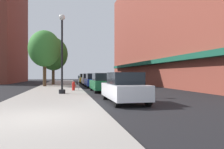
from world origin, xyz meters
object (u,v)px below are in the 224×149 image
object	(u,v)px
car_green	(102,83)
tree_mid	(45,49)
car_blue	(93,81)
lamppost	(62,52)
parking_meter_near	(79,81)
car_white	(124,88)
car_silver	(88,79)
tree_near	(53,54)
car_yellow	(84,78)
fire_hydrant	(74,86)

from	to	relation	value
car_green	tree_mid	bearing A→B (deg)	124.08
car_blue	tree_mid	bearing A→B (deg)	160.92
car_green	lamppost	bearing A→B (deg)	-145.81
tree_mid	parking_meter_near	bearing A→B (deg)	-59.72
car_white	car_silver	world-z (taller)	same
tree_near	car_yellow	size ratio (longest dim) A/B	1.57
lamppost	car_white	size ratio (longest dim) A/B	1.37
car_silver	fire_hydrant	bearing A→B (deg)	-104.09
fire_hydrant	tree_near	bearing A→B (deg)	101.25
tree_near	car_white	world-z (taller)	tree_near
car_white	car_yellow	size ratio (longest dim) A/B	1.00
tree_mid	car_blue	xyz separation A→B (m)	(5.70, -1.84, -3.84)
lamppost	car_green	xyz separation A→B (m)	(3.42, 2.36, -2.39)
car_white	fire_hydrant	bearing A→B (deg)	106.44
car_white	car_yellow	xyz separation A→B (m)	(0.00, 27.00, 0.00)
fire_hydrant	tree_mid	size ratio (longest dim) A/B	0.12
parking_meter_near	tree_near	world-z (taller)	tree_near
car_white	car_green	world-z (taller)	same
fire_hydrant	tree_mid	bearing A→B (deg)	112.88
lamppost	tree_mid	xyz separation A→B (m)	(-2.28, 10.64, 1.44)
tree_mid	car_green	distance (m)	10.76
car_white	car_blue	world-z (taller)	same
car_yellow	lamppost	bearing A→B (deg)	-100.86
tree_near	car_blue	world-z (taller)	tree_near
fire_hydrant	car_white	bearing A→B (deg)	-72.80
parking_meter_near	car_silver	xyz separation A→B (m)	(1.95, 10.57, -0.14)
car_blue	lamppost	bearing A→B (deg)	-112.38
tree_near	car_silver	xyz separation A→B (m)	(4.98, -0.78, -3.68)
parking_meter_near	car_blue	world-z (taller)	car_blue
lamppost	car_white	distance (m)	6.50
tree_mid	lamppost	bearing A→B (deg)	-77.92
lamppost	car_silver	xyz separation A→B (m)	(3.42, 14.80, -2.39)
car_white	tree_mid	bearing A→B (deg)	109.26
car_silver	tree_mid	bearing A→B (deg)	-146.05
tree_mid	car_silver	size ratio (longest dim) A/B	1.57
parking_meter_near	lamppost	bearing A→B (deg)	-109.14
tree_near	car_silver	distance (m)	6.24
car_green	car_yellow	size ratio (longest dim) A/B	1.00
parking_meter_near	tree_near	distance (m)	12.27
tree_near	car_silver	size ratio (longest dim) A/B	1.57
car_green	car_silver	size ratio (longest dim) A/B	1.00
lamppost	car_blue	bearing A→B (deg)	68.78
parking_meter_near	car_yellow	bearing A→B (deg)	83.74
lamppost	car_yellow	distance (m)	22.40
car_white	car_silver	size ratio (longest dim) A/B	1.00
lamppost	car_white	xyz separation A→B (m)	(3.42, -4.99, -2.39)
car_white	car_silver	bearing A→B (deg)	89.24
tree_mid	car_yellow	world-z (taller)	tree_mid
fire_hydrant	car_white	xyz separation A→B (m)	(2.48, -8.02, 0.29)
car_green	parking_meter_near	bearing A→B (deg)	135.80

